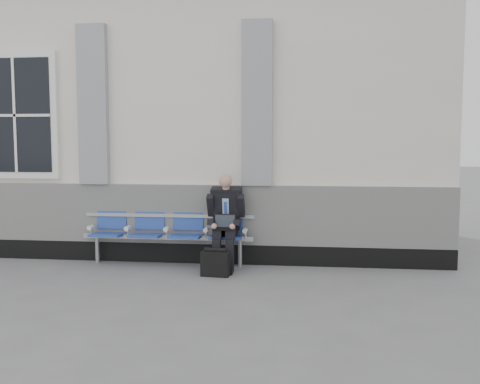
# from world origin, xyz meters

# --- Properties ---
(station_building) EXTENTS (14.40, 4.40, 4.49)m
(station_building) POSITION_xyz_m (-0.02, 3.47, 2.22)
(station_building) COLOR silver
(station_building) RESTS_ON ground
(bench) EXTENTS (2.60, 0.47, 0.91)m
(bench) POSITION_xyz_m (2.76, 1.32, 0.55)
(bench) COLOR #9EA0A3
(bench) RESTS_ON ground
(businessman) EXTENTS (0.54, 0.73, 1.38)m
(businessman) POSITION_xyz_m (3.67, 1.19, 0.75)
(businessman) COLOR black
(businessman) RESTS_ON ground
(briefcase) EXTENTS (0.40, 0.20, 0.40)m
(briefcase) POSITION_xyz_m (3.59, 0.69, 0.18)
(briefcase) COLOR black
(briefcase) RESTS_ON ground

